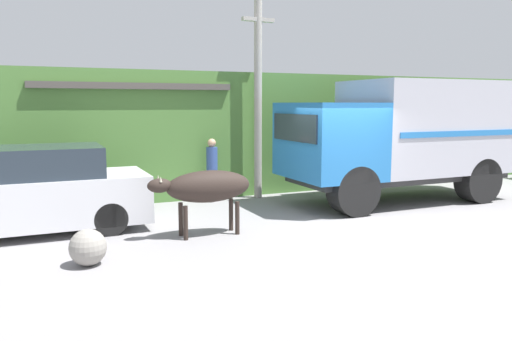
# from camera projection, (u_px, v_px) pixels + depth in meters

# --- Properties ---
(ground_plane) EXTENTS (60.00, 60.00, 0.00)m
(ground_plane) POSITION_uv_depth(u_px,v_px,m) (346.00, 220.00, 11.20)
(ground_plane) COLOR gray
(hillside_embankment) EXTENTS (32.00, 5.41, 3.46)m
(hillside_embankment) POSITION_uv_depth(u_px,v_px,m) (240.00, 130.00, 16.72)
(hillside_embankment) COLOR #4C7A38
(hillside_embankment) RESTS_ON ground_plane
(building_backdrop) EXTENTS (5.02, 2.70, 3.11)m
(building_backdrop) POSITION_uv_depth(u_px,v_px,m) (129.00, 141.00, 13.80)
(building_backdrop) COLOR #8CC69E
(building_backdrop) RESTS_ON ground_plane
(cargo_truck) EXTENTS (6.34, 2.50, 3.19)m
(cargo_truck) POSITION_uv_depth(u_px,v_px,m) (406.00, 134.00, 13.18)
(cargo_truck) COLOR #2D2D2D
(cargo_truck) RESTS_ON ground_plane
(brown_cow) EXTENTS (2.06, 0.63, 1.30)m
(brown_cow) POSITION_uv_depth(u_px,v_px,m) (206.00, 187.00, 9.78)
(brown_cow) COLOR #2D231E
(brown_cow) RESTS_ON ground_plane
(parked_suv) EXTENTS (4.45, 1.89, 1.74)m
(parked_suv) POSITION_uv_depth(u_px,v_px,m) (35.00, 192.00, 10.00)
(parked_suv) COLOR silver
(parked_suv) RESTS_ON ground_plane
(pedestrian_on_hill) EXTENTS (0.39, 0.39, 1.68)m
(pedestrian_on_hill) POSITION_uv_depth(u_px,v_px,m) (212.00, 167.00, 13.18)
(pedestrian_on_hill) COLOR #38332D
(pedestrian_on_hill) RESTS_ON ground_plane
(utility_pole) EXTENTS (0.90, 0.21, 5.47)m
(utility_pole) POSITION_uv_depth(u_px,v_px,m) (258.00, 94.00, 13.51)
(utility_pole) COLOR #9E998E
(utility_pole) RESTS_ON ground_plane
(roadside_rock) EXTENTS (0.60, 0.60, 0.60)m
(roadside_rock) POSITION_uv_depth(u_px,v_px,m) (88.00, 247.00, 8.02)
(roadside_rock) COLOR gray
(roadside_rock) RESTS_ON ground_plane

